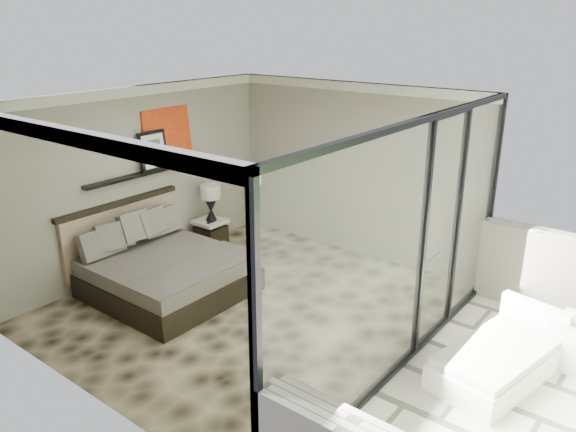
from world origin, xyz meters
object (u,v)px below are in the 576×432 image
Objects in this scene: bed at (163,270)px; table_lamp at (210,198)px; lounger at (501,359)px; nightstand at (211,236)px.

bed is 1.75m from table_lamp.
bed reaches higher than lounger.
nightstand is 0.27× the size of lounger.
nightstand is (-0.61, 1.54, -0.10)m from bed.
bed is at bearing -69.26° from table_lamp.
table_lamp is at bearing 110.74° from bed.
nightstand is at bearing -163.37° from table_lamp.
nightstand is 0.76× the size of table_lamp.
table_lamp is at bearing -175.47° from lounger.
nightstand is 5.12m from lounger.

